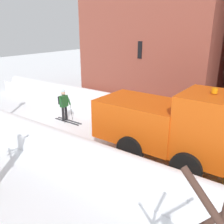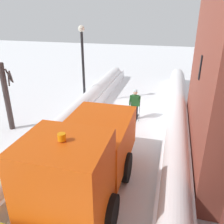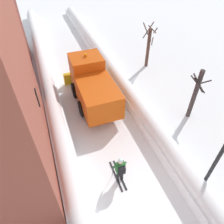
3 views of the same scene
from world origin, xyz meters
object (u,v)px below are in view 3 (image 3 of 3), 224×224
(bare_tree_mid, at_px, (148,46))
(traffic_light_pole, at_px, (39,112))
(skier, at_px, (120,169))
(bare_tree_near, at_px, (195,94))
(plow_truck, at_px, (92,85))

(bare_tree_mid, bearing_deg, traffic_light_pole, -144.47)
(traffic_light_pole, bearing_deg, skier, -45.15)
(traffic_light_pole, relative_size, bare_tree_mid, 1.12)
(skier, distance_m, bare_tree_near, 6.77)
(skier, xyz_separation_m, bare_tree_mid, (6.54, 9.81, 0.87))
(skier, bearing_deg, traffic_light_pole, 134.85)
(plow_truck, relative_size, bare_tree_mid, 1.57)
(skier, xyz_separation_m, bare_tree_near, (6.10, 2.82, 0.85))
(bare_tree_near, bearing_deg, skier, -155.22)
(plow_truck, bearing_deg, bare_tree_near, -33.59)
(traffic_light_pole, xyz_separation_m, bare_tree_near, (9.08, -0.19, -1.16))
(traffic_light_pole, height_order, bare_tree_near, traffic_light_pole)
(bare_tree_mid, bearing_deg, plow_truck, -151.05)
(traffic_light_pole, height_order, bare_tree_mid, traffic_light_pole)
(bare_tree_near, bearing_deg, plow_truck, 146.41)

